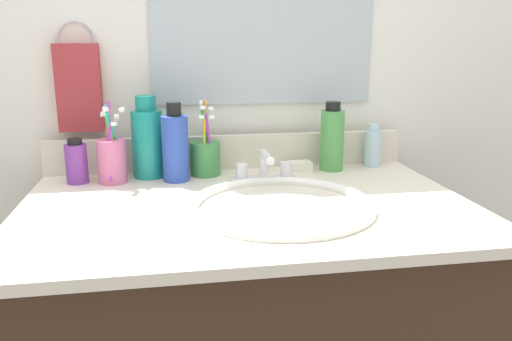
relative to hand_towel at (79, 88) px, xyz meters
name	(u,v)px	position (x,y,z in m)	size (l,w,h in m)	color
countertop	(247,207)	(0.38, -0.33, -0.23)	(0.96, 0.64, 0.02)	beige
backsplash	(230,152)	(0.38, -0.02, -0.18)	(0.96, 0.02, 0.09)	beige
back_wall	(228,227)	(0.38, 0.04, -0.42)	(2.06, 0.04, 1.30)	white
towel_ring	(76,39)	(0.00, 0.02, 0.12)	(0.10, 0.10, 0.01)	silver
hand_towel	(79,88)	(0.00, 0.00, 0.00)	(0.11, 0.04, 0.22)	#A53338
sink_basin	(281,221)	(0.45, -0.38, -0.25)	(0.39, 0.39, 0.11)	white
faucet	(264,172)	(0.45, -0.18, -0.19)	(0.16, 0.10, 0.08)	silver
bottle_mouthwash_teal	(148,141)	(0.17, -0.08, -0.13)	(0.08, 0.08, 0.21)	teal
bottle_shampoo_blue	(175,146)	(0.23, -0.13, -0.13)	(0.06, 0.06, 0.19)	#2D4CB2
bottle_gel_clear	(373,147)	(0.77, -0.07, -0.17)	(0.05, 0.05, 0.12)	silver
bottle_cream_purple	(76,162)	(0.00, -0.11, -0.17)	(0.05, 0.05, 0.11)	#7A3899
bottle_toner_green	(332,139)	(0.65, -0.09, -0.14)	(0.06, 0.06, 0.18)	#4C9E4C
cup_pink	(112,159)	(0.08, -0.12, -0.16)	(0.07, 0.09, 0.20)	#D16693
cup_green	(205,156)	(0.31, -0.08, -0.17)	(0.08, 0.10, 0.20)	#3F8C47
soap_bar	(299,166)	(0.56, -0.08, -0.21)	(0.06, 0.04, 0.02)	white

